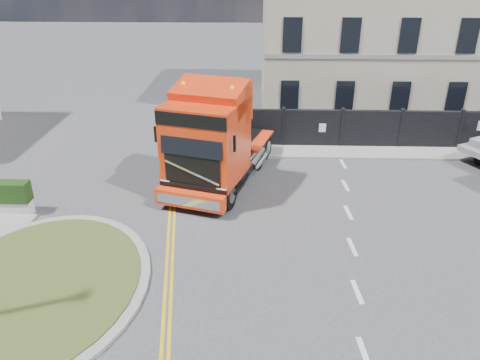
{
  "coord_description": "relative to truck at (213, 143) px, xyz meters",
  "views": [
    {
      "loc": [
        -0.45,
        -14.03,
        9.01
      ],
      "look_at": [
        -0.96,
        1.05,
        1.8
      ],
      "focal_mm": 35.0,
      "sensor_mm": 36.0,
      "label": 1
    }
  ],
  "objects": [
    {
      "name": "truck",
      "position": [
        0.0,
        0.0,
        0.0
      ],
      "size": [
        4.81,
        8.01,
        4.51
      ],
      "rotation": [
        0.0,
        0.0,
        -0.29
      ],
      "color": "black",
      "rests_on": "ground"
    },
    {
      "name": "ground",
      "position": [
        2.18,
        -4.12,
        -2.02
      ],
      "size": [
        120.0,
        120.0,
        0.0
      ],
      "primitive_type": "plane",
      "color": "#424244",
      "rests_on": "ground"
    },
    {
      "name": "hoarding_fence",
      "position": [
        8.74,
        4.88,
        -1.02
      ],
      "size": [
        18.8,
        0.25,
        2.0
      ],
      "color": "black",
      "rests_on": "ground"
    },
    {
      "name": "pavement_far",
      "position": [
        8.18,
        3.98,
        -1.96
      ],
      "size": [
        20.0,
        1.6,
        0.12
      ],
      "primitive_type": "cube",
      "color": "gray",
      "rests_on": "ground"
    },
    {
      "name": "georgian_building",
      "position": [
        8.18,
        12.38,
        3.75
      ],
      "size": [
        12.3,
        10.3,
        12.8
      ],
      "color": "beige",
      "rests_on": "ground"
    },
    {
      "name": "traffic_island",
      "position": [
        -4.82,
        -7.12,
        -1.94
      ],
      "size": [
        6.8,
        6.8,
        0.17
      ],
      "color": "gray",
      "rests_on": "ground"
    }
  ]
}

